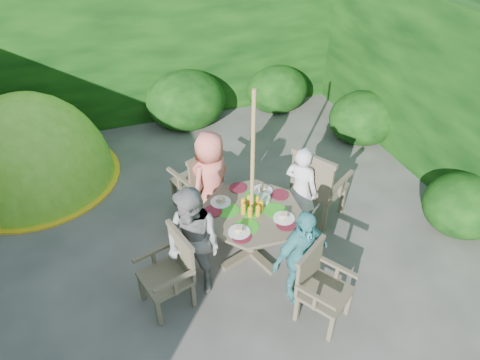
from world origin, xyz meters
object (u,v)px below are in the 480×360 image
object	(u,v)px
child_left	(194,243)
child_front	(301,257)
garden_chair_right	(317,185)
dome_tent	(40,180)
garden_chair_left	(171,270)
garden_chair_front	(320,285)
child_back	(211,180)
parasol_pole	(252,183)
garden_chair_back	(199,179)
patio_table	(252,217)
child_right	(300,190)

from	to	relation	value
child_left	child_front	distance (m)	1.13
garden_chair_right	dome_tent	size ratio (longest dim) A/B	0.38
garden_chair_left	dome_tent	bearing A→B (deg)	-168.63
garden_chair_front	child_back	size ratio (longest dim) A/B	0.64
garden_chair_left	parasol_pole	bearing A→B (deg)	93.44
garden_chair_back	garden_chair_left	bearing A→B (deg)	41.26
garden_chair_front	child_left	distance (m)	1.37
patio_table	garden_chair_back	bearing A→B (deg)	109.22
garden_chair_front	child_left	size ratio (longest dim) A/B	0.63
parasol_pole	child_left	distance (m)	0.90
garden_chair_left	garden_chair_front	distance (m)	1.55
child_front	garden_chair_back	bearing A→B (deg)	96.43
garden_chair_back	child_back	world-z (taller)	child_back
garden_chair_back	child_front	xyz separation A→B (m)	(0.62, -1.79, 0.10)
garden_chair_right	child_front	distance (m)	1.34
patio_table	garden_chair_front	bearing A→B (deg)	-71.89
parasol_pole	garden_chair_left	distance (m)	1.27
garden_chair_back	child_left	distance (m)	1.37
garden_chair_back	child_front	bearing A→B (deg)	86.26
garden_chair_left	child_front	size ratio (longest dim) A/B	0.73
patio_table	child_back	world-z (taller)	child_back
dome_tent	child_left	bearing A→B (deg)	-52.58
patio_table	child_front	xyz separation A→B (m)	(0.26, -0.76, 0.01)
patio_table	child_front	distance (m)	0.80
garden_chair_right	garden_chair_left	world-z (taller)	garden_chair_right
child_left	dome_tent	xyz separation A→B (m)	(-1.76, 2.73, -0.68)
child_left	child_front	size ratio (longest dim) A/B	1.13
garden_chair_left	child_front	xyz separation A→B (m)	(1.30, -0.39, 0.13)
garden_chair_back	child_right	size ratio (longest dim) A/B	0.77
child_right	child_back	bearing A→B (deg)	28.53
patio_table	garden_chair_left	xyz separation A→B (m)	(-1.04, -0.37, -0.12)
child_back	garden_chair_left	bearing A→B (deg)	22.95
parasol_pole	child_right	xyz separation A→B (m)	(0.76, 0.26, -0.49)
child_back	dome_tent	world-z (taller)	dome_tent
child_back	child_front	world-z (taller)	child_back
parasol_pole	dome_tent	size ratio (longest dim) A/B	0.80
garden_chair_back	child_left	world-z (taller)	child_left
garden_chair_back	dome_tent	xyz separation A→B (m)	(-2.15, 1.43, -0.50)
parasol_pole	child_left	world-z (taller)	parasol_pole
garden_chair_back	dome_tent	size ratio (longest dim) A/B	0.34
garden_chair_left	child_right	xyz separation A→B (m)	(1.79, 0.63, 0.14)
patio_table	parasol_pole	bearing A→B (deg)	-147.92
garden_chair_left	child_left	world-z (taller)	child_left
garden_chair_left	child_back	size ratio (longest dim) A/B	0.66
parasol_pole	child_right	world-z (taller)	parasol_pole
parasol_pole	child_back	bearing A→B (deg)	109.28
parasol_pole	child_front	distance (m)	0.94
child_right	child_back	xyz separation A→B (m)	(-1.02, 0.49, 0.06)
parasol_pole	child_back	world-z (taller)	parasol_pole
patio_table	garden_chair_back	xyz separation A→B (m)	(-0.36, 1.03, -0.08)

